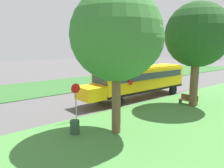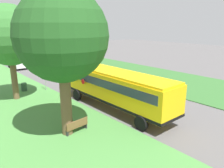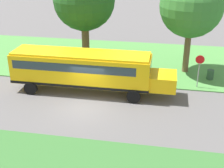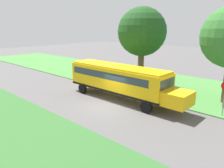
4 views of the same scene
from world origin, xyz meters
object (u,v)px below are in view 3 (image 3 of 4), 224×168
object	(u,v)px
school_bus	(85,68)
trash_bin	(210,75)
oak_tree_roadside_mid	(190,6)
park_bench	(83,64)
oak_tree_beside_bus	(85,1)
stop_sign	(199,68)

from	to	relation	value
school_bus	trash_bin	world-z (taller)	school_bus
oak_tree_roadside_mid	park_bench	bearing A→B (deg)	-83.80
oak_tree_beside_bus	park_bench	world-z (taller)	oak_tree_beside_bus
school_bus	stop_sign	size ratio (longest dim) A/B	4.53
stop_sign	park_bench	world-z (taller)	stop_sign
oak_tree_beside_bus	park_bench	bearing A→B (deg)	-27.00
school_bus	stop_sign	distance (m)	8.85
oak_tree_beside_bus	trash_bin	distance (m)	12.39
school_bus	park_bench	distance (m)	5.10
school_bus	oak_tree_roadside_mid	bearing A→B (deg)	126.53
school_bus	park_bench	bearing A→B (deg)	-162.53
school_bus	trash_bin	xyz separation A→B (m)	(-4.05, 9.76, -1.47)
school_bus	oak_tree_beside_bus	bearing A→B (deg)	-166.41
stop_sign	park_bench	size ratio (longest dim) A/B	1.67
oak_tree_roadside_mid	stop_sign	size ratio (longest dim) A/B	3.10
school_bus	oak_tree_beside_bus	size ratio (longest dim) A/B	1.41
school_bus	trash_bin	bearing A→B (deg)	112.51
oak_tree_roadside_mid	school_bus	bearing A→B (deg)	-53.47
oak_tree_roadside_mid	stop_sign	bearing A→B (deg)	15.27
oak_tree_roadside_mid	oak_tree_beside_bus	bearing A→B (deg)	-86.54
oak_tree_beside_bus	school_bus	bearing A→B (deg)	13.59
school_bus	stop_sign	xyz separation A→B (m)	(-2.19, 8.58, -0.19)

